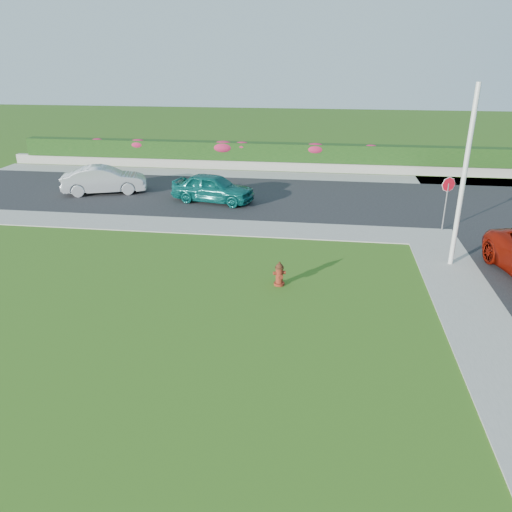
# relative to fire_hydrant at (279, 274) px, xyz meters

# --- Properties ---
(ground) EXTENTS (120.00, 120.00, 0.00)m
(ground) POSITION_rel_fire_hydrant_xyz_m (-1.38, -3.68, -0.37)
(ground) COLOR black
(ground) RESTS_ON ground
(street_far) EXTENTS (26.00, 8.00, 0.04)m
(street_far) POSITION_rel_fire_hydrant_xyz_m (-6.38, 10.32, -0.35)
(street_far) COLOR black
(street_far) RESTS_ON ground
(sidewalk_far) EXTENTS (24.00, 2.00, 0.04)m
(sidewalk_far) POSITION_rel_fire_hydrant_xyz_m (-7.38, 5.32, -0.35)
(sidewalk_far) COLOR gray
(sidewalk_far) RESTS_ON ground
(curb_corner) EXTENTS (2.00, 2.00, 0.04)m
(curb_corner) POSITION_rel_fire_hydrant_xyz_m (5.62, 5.32, -0.35)
(curb_corner) COLOR gray
(curb_corner) RESTS_ON ground
(sidewalk_beyond) EXTENTS (34.00, 2.00, 0.04)m
(sidewalk_beyond) POSITION_rel_fire_hydrant_xyz_m (-2.38, 15.32, -0.35)
(sidewalk_beyond) COLOR gray
(sidewalk_beyond) RESTS_ON ground
(retaining_wall) EXTENTS (34.00, 0.40, 0.60)m
(retaining_wall) POSITION_rel_fire_hydrant_xyz_m (-2.38, 16.82, -0.07)
(retaining_wall) COLOR gray
(retaining_wall) RESTS_ON ground
(hedge) EXTENTS (32.00, 0.90, 1.10)m
(hedge) POSITION_rel_fire_hydrant_xyz_m (-2.38, 16.92, 0.78)
(hedge) COLOR black
(hedge) RESTS_ON retaining_wall
(fire_hydrant) EXTENTS (0.41, 0.39, 0.79)m
(fire_hydrant) POSITION_rel_fire_hydrant_xyz_m (0.00, 0.00, 0.00)
(fire_hydrant) COLOR #55200D
(fire_hydrant) RESTS_ON ground
(sedan_teal) EXTENTS (4.32, 2.42, 1.39)m
(sedan_teal) POSITION_rel_fire_hydrant_xyz_m (-4.16, 9.08, 0.36)
(sedan_teal) COLOR #0B5551
(sedan_teal) RESTS_ON street_far
(sedan_silver) EXTENTS (4.49, 2.76, 1.40)m
(sedan_silver) POSITION_rel_fire_hydrant_xyz_m (-10.16, 9.94, 0.36)
(sedan_silver) COLOR #ADB1B5
(sedan_silver) RESTS_ON street_far
(utility_pole) EXTENTS (0.16, 0.16, 6.04)m
(utility_pole) POSITION_rel_fire_hydrant_xyz_m (5.76, 2.50, 2.65)
(utility_pole) COLOR silver
(utility_pole) RESTS_ON ground
(stop_sign) EXTENTS (0.57, 0.26, 2.27)m
(stop_sign) POSITION_rel_fire_hydrant_xyz_m (6.21, 6.22, 1.29)
(stop_sign) COLOR slate
(stop_sign) RESTS_ON ground
(flower_clump_a) EXTENTS (1.09, 0.70, 0.54)m
(flower_clump_a) POSITION_rel_fire_hydrant_xyz_m (-13.57, 16.82, 1.11)
(flower_clump_a) COLOR #B41E42
(flower_clump_a) RESTS_ON hedge
(flower_clump_b) EXTENTS (1.29, 0.83, 0.64)m
(flower_clump_b) POSITION_rel_fire_hydrant_xyz_m (-10.79, 16.82, 1.07)
(flower_clump_b) COLOR #B41E42
(flower_clump_b) RESTS_ON hedge
(flower_clump_c) EXTENTS (1.55, 0.99, 0.77)m
(flower_clump_c) POSITION_rel_fire_hydrant_xyz_m (-5.20, 16.82, 1.02)
(flower_clump_c) COLOR #B41E42
(flower_clump_c) RESTS_ON hedge
(flower_clump_d) EXTENTS (1.13, 0.72, 0.56)m
(flower_clump_d) POSITION_rel_fire_hydrant_xyz_m (-4.00, 16.82, 1.10)
(flower_clump_d) COLOR #B41E42
(flower_clump_d) RESTS_ON hedge
(flower_clump_e) EXTENTS (1.40, 0.90, 0.70)m
(flower_clump_e) POSITION_rel_fire_hydrant_xyz_m (0.58, 16.82, 1.05)
(flower_clump_e) COLOR #B41E42
(flower_clump_e) RESTS_ON hedge
(flower_clump_f) EXTENTS (1.03, 0.66, 0.52)m
(flower_clump_f) POSITION_rel_fire_hydrant_xyz_m (3.93, 16.82, 1.12)
(flower_clump_f) COLOR #B41E42
(flower_clump_f) RESTS_ON hedge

